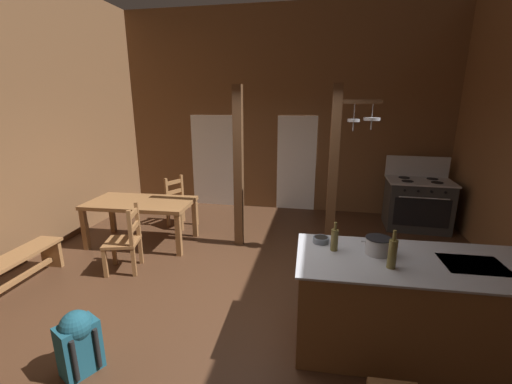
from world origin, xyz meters
TOP-DOWN VIEW (x-y plane):
  - ground_plane at (0.00, 0.00)m, footprint 7.67×8.15m
  - wall_back at (0.00, 3.74)m, footprint 7.67×0.14m
  - glazed_door_back_left at (-1.55, 3.67)m, footprint 1.00×0.01m
  - glazed_panel_back_right at (0.34, 3.67)m, footprint 0.84×0.01m
  - kitchen_island at (1.73, -0.53)m, footprint 2.19×1.02m
  - stove_range at (2.68, 2.93)m, footprint 1.17×0.86m
  - support_post_with_pot_rack at (1.08, 1.53)m, footprint 0.69×0.23m
  - support_post_center at (-0.44, 1.58)m, footprint 0.14×0.14m
  - dining_table at (-2.06, 1.31)m, footprint 1.74×0.97m
  - ladderback_chair_near_window at (-1.79, 0.38)m, footprint 0.54×0.54m
  - ladderback_chair_by_post at (-1.78, 2.22)m, footprint 0.58×0.58m
  - bench_along_left_wall at (-2.91, -0.30)m, footprint 0.40×1.29m
  - backpack at (-1.17, -1.38)m, footprint 0.38×0.39m
  - stockpot_on_counter at (1.40, -0.45)m, footprint 0.30×0.23m
  - mixing_bowl_on_counter at (0.88, -0.28)m, footprint 0.17×0.17m
  - bottle_tall_on_counter at (1.47, -0.71)m, footprint 0.07×0.07m
  - bottle_short_on_counter at (1.00, -0.45)m, footprint 0.07×0.07m

SIDE VIEW (x-z plane):
  - ground_plane at x=0.00m, z-range -0.10..0.00m
  - bench_along_left_wall at x=-2.91m, z-range 0.08..0.52m
  - backpack at x=-1.17m, z-range 0.02..0.61m
  - ladderback_chair_near_window at x=-1.79m, z-range -0.02..0.93m
  - ladderback_chair_by_post at x=-1.78m, z-range -0.02..0.93m
  - kitchen_island at x=1.73m, z-range 0.00..0.93m
  - stove_range at x=2.68m, z-range -0.18..1.14m
  - dining_table at x=-2.06m, z-range 0.28..1.02m
  - mixing_bowl_on_counter at x=0.88m, z-range 0.93..0.99m
  - stockpot_on_counter at x=1.40m, z-range 0.93..1.09m
  - glazed_door_back_left at x=-1.55m, z-range 0.00..2.05m
  - glazed_panel_back_right at x=0.34m, z-range 0.00..2.05m
  - bottle_short_on_counter at x=1.00m, z-range 0.90..1.19m
  - bottle_tall_on_counter at x=1.47m, z-range 0.89..1.24m
  - support_post_center at x=-0.44m, z-range 0.00..2.58m
  - support_post_with_pot_rack at x=1.08m, z-range 0.11..2.69m
  - wall_back at x=0.00m, z-range 0.00..4.23m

